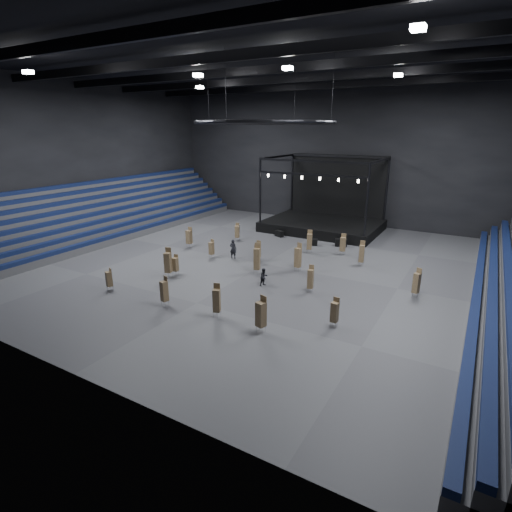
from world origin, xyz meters
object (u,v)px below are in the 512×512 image
Objects in this scene: chair_stack_10 at (164,291)px; chair_stack_16 at (168,262)px; chair_stack_3 at (311,279)px; chair_stack_17 at (258,250)px; chair_stack_2 at (257,258)px; chair_stack_15 at (261,314)px; chair_stack_4 at (211,248)px; chair_stack_5 at (417,283)px; flight_case_left at (279,234)px; chair_stack_8 at (362,253)px; chair_stack_12 at (335,312)px; chair_stack_6 at (298,257)px; man_center at (233,249)px; chair_stack_7 at (237,231)px; flight_case_right at (341,243)px; chair_stack_1 at (309,241)px; chair_stack_14 at (217,300)px; crew_member at (264,277)px; stage at (325,218)px; chair_stack_9 at (109,279)px; chair_stack_0 at (189,237)px; chair_stack_11 at (343,244)px; chair_stack_13 at (175,264)px.

chair_stack_10 is 6.04m from chair_stack_16.
chair_stack_3 is 8.93m from chair_stack_17.
chair_stack_2 is at bearing 159.59° from chair_stack_3.
chair_stack_4 is at bearing 153.53° from chair_stack_15.
chair_stack_5 is 19.15m from chair_stack_10.
chair_stack_4 is at bearing -101.31° from flight_case_left.
chair_stack_4 is at bearing -161.19° from chair_stack_17.
flight_case_left is 17.34m from chair_stack_3.
chair_stack_12 is (1.93, -13.07, -0.18)m from chair_stack_8.
man_center is (-7.22, 0.29, -0.39)m from chair_stack_6.
chair_stack_6 is at bearing -165.23° from chair_stack_5.
chair_stack_6 is 1.30× the size of chair_stack_7.
chair_stack_16 reaches higher than flight_case_right.
chair_stack_1 is at bearing 169.79° from chair_stack_5.
chair_stack_12 is 1.05× the size of man_center.
chair_stack_2 reaches higher than chair_stack_3.
chair_stack_14 is 6.68m from crew_member.
chair_stack_6 is 7.24m from man_center.
chair_stack_8 is at bearing 73.42° from chair_stack_3.
chair_stack_16 is (-5.57, -23.55, -0.06)m from stage.
chair_stack_9 is 0.70× the size of chair_stack_16.
chair_stack_15 reaches higher than man_center.
chair_stack_15 is (-3.80, -3.09, 0.23)m from chair_stack_12.
chair_stack_8 is at bearing 23.26° from chair_stack_17.
chair_stack_0 reaches higher than chair_stack_9.
chair_stack_11 is 1.19× the size of chair_stack_13.
flight_case_right is 18.96m from chair_stack_13.
flight_case_left is at bearing 41.88° from crew_member.
chair_stack_14 is (-7.56, -2.64, 0.17)m from chair_stack_12.
stage is at bearing 96.68° from chair_stack_9.
flight_case_left is at bearing 123.48° from chair_stack_1.
chair_stack_3 is 1.11× the size of chair_stack_12.
chair_stack_15 is (3.76, -0.44, 0.06)m from chair_stack_14.
chair_stack_4 is at bearing 84.04° from crew_member.
flight_case_left is at bearing 136.27° from chair_stack_6.
chair_stack_5 is (23.82, -1.89, -0.01)m from chair_stack_0.
chair_stack_14 is 3.79m from chair_stack_15.
chair_stack_3 is at bearing 133.12° from chair_stack_12.
chair_stack_8 is 1.30× the size of chair_stack_13.
chair_stack_6 is at bearing 119.43° from chair_stack_15.
chair_stack_2 reaches higher than chair_stack_10.
stage is 6.26× the size of chair_stack_11.
chair_stack_6 is 12.90m from chair_stack_10.
chair_stack_8 is at bearing 73.19° from chair_stack_10.
man_center is at bearing 152.06° from chair_stack_12.
chair_stack_11 is (5.62, -9.65, -0.25)m from stage.
chair_stack_3 is 0.85× the size of chair_stack_16.
chair_stack_9 is 5.87m from chair_stack_13.
chair_stack_4 is 16.26m from chair_stack_15.
flight_case_right is 0.67× the size of chair_stack_13.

